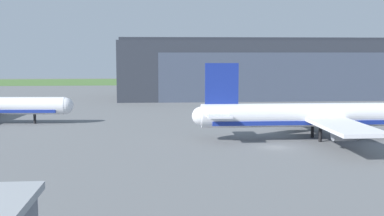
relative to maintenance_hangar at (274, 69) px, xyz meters
name	(u,v)px	position (x,y,z in m)	size (l,w,h in m)	color
ground_plane	(275,147)	(-21.74, -88.48, -9.55)	(440.00, 440.00, 0.00)	slate
grass_field_strip	(190,81)	(-21.74, 92.74, -9.51)	(440.00, 56.00, 0.08)	#4C7236
maintenance_hangar	(274,69)	(0.00, 0.00, 0.00)	(103.79, 32.32, 20.02)	#2D333D
airliner_near_right	(326,116)	(-11.24, -82.16, -5.39)	(47.17, 38.57, 13.28)	white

